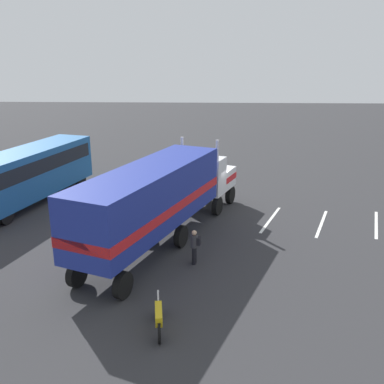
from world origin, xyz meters
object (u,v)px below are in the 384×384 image
at_px(person_bystander, 195,246).
at_px(parked_bus, 28,171).
at_px(motorcycle, 159,317).
at_px(semi_truck, 161,195).

height_order(person_bystander, parked_bus, parked_bus).
bearing_deg(motorcycle, semi_truck, 5.04).
distance_m(semi_truck, person_bystander, 3.34).
bearing_deg(person_bystander, parked_bus, 52.47).
xyz_separation_m(semi_truck, motorcycle, (-7.38, -0.65, -2.04)).
bearing_deg(semi_truck, person_bystander, -143.93).
relative_size(semi_truck, parked_bus, 1.25).
xyz_separation_m(semi_truck, person_bystander, (-2.36, -1.72, -1.63)).
bearing_deg(person_bystander, motorcycle, 167.99).
distance_m(person_bystander, parked_bus, 13.63).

